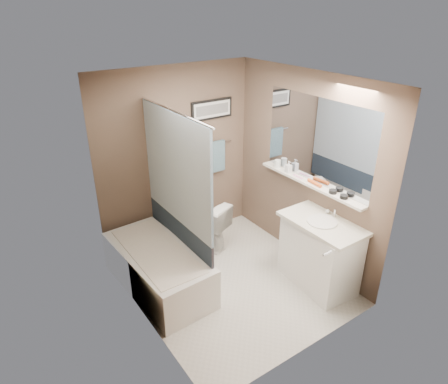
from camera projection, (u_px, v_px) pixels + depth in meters
ground at (231, 282)px, 4.84m from camera, size 2.50×2.50×0.00m
ceiling at (233, 82)px, 3.80m from camera, size 2.20×2.50×0.04m
wall_back at (177, 159)px, 5.23m from camera, size 2.20×0.04×2.40m
wall_front at (316, 245)px, 3.40m from camera, size 2.20×0.04×2.40m
wall_left at (139, 221)px, 3.76m from camera, size 0.04×2.50×2.40m
wall_right at (304, 171)px, 4.87m from camera, size 0.04×2.50×2.40m
tile_surround at (120, 218)px, 4.21m from camera, size 0.02×1.55×2.00m
curtain_rod at (173, 111)px, 4.11m from camera, size 0.02×1.55×0.02m
curtain_upper at (176, 169)px, 4.39m from camera, size 0.03×1.45×1.28m
curtain_lower at (180, 233)px, 4.75m from camera, size 0.03×1.45×0.36m
mirror at (317, 141)px, 4.58m from camera, size 0.02×1.60×1.00m
shelf at (309, 183)px, 4.77m from camera, size 0.12×1.60×0.03m
towel_bar at (213, 144)px, 5.45m from camera, size 0.60×0.02×0.02m
towel at (214, 157)px, 5.52m from camera, size 0.34×0.05×0.44m
art_frame at (212, 109)px, 5.26m from camera, size 0.62×0.02×0.26m
art_mat at (212, 110)px, 5.25m from camera, size 0.56×0.00×0.20m
art_image at (213, 110)px, 5.24m from camera, size 0.50×0.00×0.13m
door at (356, 245)px, 3.76m from camera, size 0.80×0.02×2.00m
door_handle at (327, 254)px, 3.63m from camera, size 0.10×0.02×0.02m
bathtub at (158, 269)px, 4.65m from camera, size 0.78×1.54×0.50m
tub_rim at (157, 251)px, 4.54m from camera, size 0.56×1.36×0.02m
toilet at (205, 225)px, 5.39m from camera, size 0.60×0.76×0.68m
vanity at (319, 254)px, 4.66m from camera, size 0.58×0.94×0.80m
countertop at (322, 223)px, 4.48m from camera, size 0.54×0.96×0.04m
sink_basin at (322, 221)px, 4.46m from camera, size 0.34×0.34×0.01m
faucet_spout at (335, 213)px, 4.54m from camera, size 0.02×0.02×0.10m
faucet_knob at (328, 211)px, 4.63m from camera, size 0.05×0.05×0.05m
candle_bowl_near at (344, 197)px, 4.37m from camera, size 0.09×0.09×0.04m
candle_bowl_far at (333, 192)px, 4.49m from camera, size 0.09×0.09×0.04m
hair_brush_front at (315, 183)px, 4.70m from camera, size 0.06×0.22×0.04m
pink_comb at (298, 177)px, 4.91m from camera, size 0.04×0.16×0.01m
glass_jar at (278, 164)px, 5.17m from camera, size 0.08×0.08×0.10m
soap_bottle at (289, 167)px, 5.01m from camera, size 0.07×0.07×0.15m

